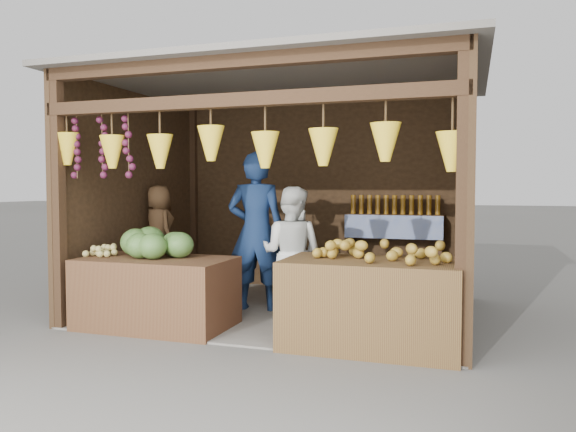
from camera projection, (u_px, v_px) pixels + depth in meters
The scene contains 12 objects.
ground at pixel (287, 311), 6.45m from camera, with size 80.00×80.00×0.00m, color #514F49.
stall_structure at pixel (283, 166), 6.33m from camera, with size 4.30×3.30×2.66m.
back_shelf at pixel (394, 230), 7.30m from camera, with size 1.25×0.32×1.32m.
counter_left at pixel (157, 293), 5.71m from camera, with size 1.52×0.85×0.71m, color #462717.
counter_right at pixel (371, 304), 4.99m from camera, with size 1.55×0.85×0.78m, color #4A2E18.
stool at pixel (160, 287), 7.09m from camera, with size 0.36×0.36×0.33m, color black.
man_standing at pixel (256, 232), 6.44m from camera, with size 0.67×0.44×1.83m, color #15284E.
woman_standing at pixel (292, 253), 6.07m from camera, with size 0.70×0.54×1.44m, color white.
vendor_seated at pixel (159, 230), 7.05m from camera, with size 0.55×0.36×1.12m, color brown.
melon_pile at pixel (151, 242), 5.75m from camera, with size 1.00×0.50×0.32m, color #164813, non-canonical shape.
tanfruit_pile at pixel (103, 250), 5.86m from camera, with size 0.34×0.40×0.13m, color tan, non-canonical shape.
mango_pile at pixel (381, 248), 4.95m from camera, with size 1.40×0.64×0.22m, color #BD5D19, non-canonical shape.
Camera 1 is at (2.01, -6.06, 1.44)m, focal length 35.00 mm.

